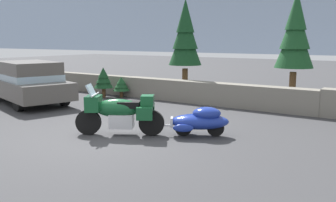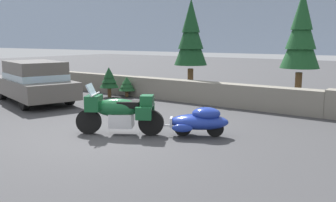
% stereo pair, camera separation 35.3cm
% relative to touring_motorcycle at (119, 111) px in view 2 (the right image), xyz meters
% --- Properties ---
extents(ground_plane, '(80.00, 80.00, 0.00)m').
position_rel_touring_motorcycle_xyz_m(ground_plane, '(-0.15, -0.25, -0.62)').
color(ground_plane, '#38383A').
extents(stone_guard_wall, '(24.00, 0.60, 0.91)m').
position_rel_touring_motorcycle_xyz_m(stone_guard_wall, '(0.61, 5.44, -0.19)').
color(stone_guard_wall, slate).
rests_on(stone_guard_wall, ground).
extents(touring_motorcycle, '(2.06, 1.43, 1.33)m').
position_rel_touring_motorcycle_xyz_m(touring_motorcycle, '(0.00, 0.00, 0.00)').
color(touring_motorcycle, black).
rests_on(touring_motorcycle, ground).
extents(car_shaped_trailer, '(2.08, 1.44, 0.76)m').
position_rel_touring_motorcycle_xyz_m(car_shaped_trailer, '(1.79, 1.06, -0.21)').
color(car_shaped_trailer, black).
rests_on(car_shaped_trailer, ground).
extents(suv_at_left_edge, '(5.16, 3.23, 1.63)m').
position_rel_touring_motorcycle_xyz_m(suv_at_left_edge, '(-6.15, 1.72, 0.22)').
color(suv_at_left_edge, black).
rests_on(suv_at_left_edge, ground).
extents(pine_tree_secondary, '(1.42, 1.42, 4.19)m').
position_rel_touring_motorcycle_xyz_m(pine_tree_secondary, '(-2.05, 6.72, 2.00)').
color(pine_tree_secondary, brown).
rests_on(pine_tree_secondary, ground).
extents(pine_tree_far_right, '(1.44, 1.44, 4.28)m').
position_rel_touring_motorcycle_xyz_m(pine_tree_far_right, '(2.44, 7.24, 2.06)').
color(pine_tree_far_right, brown).
rests_on(pine_tree_far_right, ground).
extents(pine_sapling_near, '(0.74, 0.74, 0.88)m').
position_rel_touring_motorcycle_xyz_m(pine_sapling_near, '(-4.16, 4.91, -0.07)').
color(pine_sapling_near, brown).
rests_on(pine_sapling_near, ground).
extents(pine_sapling_farther, '(0.83, 0.83, 1.30)m').
position_rel_touring_motorcycle_xyz_m(pine_sapling_farther, '(-4.74, 4.43, 0.19)').
color(pine_sapling_farther, brown).
rests_on(pine_sapling_farther, ground).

